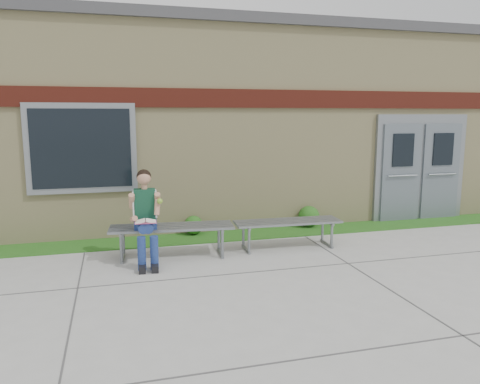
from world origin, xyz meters
name	(u,v)px	position (x,y,z in m)	size (l,w,h in m)	color
ground	(301,280)	(0.00, 0.00, 0.00)	(80.00, 80.00, 0.00)	#9E9E99
grass_strip	(249,234)	(0.00, 2.60, 0.01)	(16.00, 0.80, 0.02)	#1B5115
school_building	(212,122)	(0.00, 5.99, 2.10)	(16.20, 6.22, 4.20)	beige
bench_left	(172,233)	(-1.60, 1.59, 0.40)	(2.03, 0.74, 0.51)	gray
bench_right	(288,227)	(0.40, 1.59, 0.37)	(1.87, 0.58, 0.48)	gray
girl	(146,215)	(-2.02, 1.37, 0.77)	(0.51, 0.86, 1.46)	navy
shrub_mid	(193,225)	(-1.03, 2.85, 0.20)	(0.36, 0.36, 0.36)	#1B5115
shrub_east	(309,216)	(1.36, 2.85, 0.23)	(0.43, 0.43, 0.43)	#1B5115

